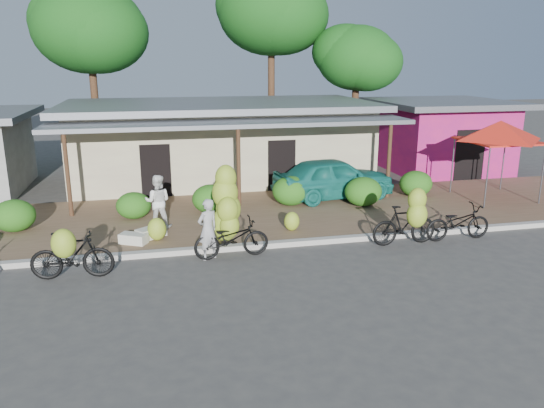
{
  "coord_description": "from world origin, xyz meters",
  "views": [
    {
      "loc": [
        -2.85,
        -11.7,
        5.11
      ],
      "look_at": [
        0.3,
        2.21,
        1.2
      ],
      "focal_mm": 35.0,
      "sensor_mm": 36.0,
      "label": 1
    }
  ],
  "objects_px": {
    "bike_left": "(71,254)",
    "teal_van": "(334,178)",
    "bike_center": "(229,222)",
    "bike_right": "(407,221)",
    "sack_far": "(133,239)",
    "tree_far_center": "(85,26)",
    "red_canopy": "(500,131)",
    "vendor": "(208,229)",
    "bystander": "(158,201)",
    "sack_near": "(151,233)",
    "tree_near_right": "(353,56)",
    "bike_far_right": "(458,222)",
    "tree_center_right": "(267,10)"
  },
  "relations": [
    {
      "from": "bike_left",
      "to": "teal_van",
      "type": "height_order",
      "value": "teal_van"
    },
    {
      "from": "bike_center",
      "to": "bike_right",
      "type": "bearing_deg",
      "value": -99.39
    },
    {
      "from": "bike_center",
      "to": "bike_right",
      "type": "relative_size",
      "value": 1.25
    },
    {
      "from": "bike_right",
      "to": "sack_far",
      "type": "relative_size",
      "value": 2.58
    },
    {
      "from": "tree_far_center",
      "to": "sack_far",
      "type": "bearing_deg",
      "value": -80.78
    },
    {
      "from": "red_canopy",
      "to": "bike_left",
      "type": "distance_m",
      "value": 15.05
    },
    {
      "from": "bike_right",
      "to": "vendor",
      "type": "distance_m",
      "value": 5.55
    },
    {
      "from": "bike_center",
      "to": "sack_far",
      "type": "bearing_deg",
      "value": 62.15
    },
    {
      "from": "sack_far",
      "to": "bystander",
      "type": "bearing_deg",
      "value": 61.85
    },
    {
      "from": "bike_left",
      "to": "sack_near",
      "type": "bearing_deg",
      "value": -33.63
    },
    {
      "from": "bike_left",
      "to": "teal_van",
      "type": "relative_size",
      "value": 0.44
    },
    {
      "from": "bystander",
      "to": "sack_near",
      "type": "bearing_deg",
      "value": 87.61
    },
    {
      "from": "bystander",
      "to": "teal_van",
      "type": "relative_size",
      "value": 0.36
    },
    {
      "from": "tree_near_right",
      "to": "bike_left",
      "type": "bearing_deg",
      "value": -131.55
    },
    {
      "from": "bike_far_right",
      "to": "sack_far",
      "type": "relative_size",
      "value": 2.68
    },
    {
      "from": "sack_far",
      "to": "tree_far_center",
      "type": "bearing_deg",
      "value": 99.22
    },
    {
      "from": "tree_far_center",
      "to": "bike_right",
      "type": "xyz_separation_m",
      "value": [
        9.65,
        -14.84,
        -5.9
      ]
    },
    {
      "from": "bike_left",
      "to": "bike_far_right",
      "type": "height_order",
      "value": "bike_left"
    },
    {
      "from": "tree_far_center",
      "to": "bike_right",
      "type": "height_order",
      "value": "tree_far_center"
    },
    {
      "from": "red_canopy",
      "to": "bike_right",
      "type": "xyz_separation_m",
      "value": [
        -5.43,
        -3.85,
        -1.89
      ]
    },
    {
      "from": "bike_left",
      "to": "vendor",
      "type": "height_order",
      "value": "vendor"
    },
    {
      "from": "bike_far_right",
      "to": "teal_van",
      "type": "bearing_deg",
      "value": 22.51
    },
    {
      "from": "bike_right",
      "to": "teal_van",
      "type": "xyz_separation_m",
      "value": [
        -0.39,
        5.11,
        0.17
      ]
    },
    {
      "from": "bike_right",
      "to": "sack_near",
      "type": "xyz_separation_m",
      "value": [
        -7.01,
        1.96,
        -0.45
      ]
    },
    {
      "from": "bike_far_right",
      "to": "sack_near",
      "type": "relative_size",
      "value": 2.36
    },
    {
      "from": "sack_near",
      "to": "teal_van",
      "type": "relative_size",
      "value": 0.19
    },
    {
      "from": "tree_center_right",
      "to": "bike_right",
      "type": "bearing_deg",
      "value": -87.56
    },
    {
      "from": "sack_far",
      "to": "bystander",
      "type": "height_order",
      "value": "bystander"
    },
    {
      "from": "tree_near_right",
      "to": "sack_far",
      "type": "height_order",
      "value": "tree_near_right"
    },
    {
      "from": "bike_left",
      "to": "sack_far",
      "type": "height_order",
      "value": "bike_left"
    },
    {
      "from": "red_canopy",
      "to": "teal_van",
      "type": "xyz_separation_m",
      "value": [
        -5.82,
        1.26,
        -1.72
      ]
    },
    {
      "from": "bike_left",
      "to": "red_canopy",
      "type": "bearing_deg",
      "value": -69.34
    },
    {
      "from": "bike_center",
      "to": "teal_van",
      "type": "relative_size",
      "value": 0.54
    },
    {
      "from": "tree_far_center",
      "to": "tree_near_right",
      "type": "distance_m",
      "value": 13.16
    },
    {
      "from": "sack_near",
      "to": "bystander",
      "type": "bearing_deg",
      "value": 75.87
    },
    {
      "from": "tree_far_center",
      "to": "bike_center",
      "type": "bearing_deg",
      "value": -71.93
    },
    {
      "from": "sack_near",
      "to": "teal_van",
      "type": "height_order",
      "value": "teal_van"
    },
    {
      "from": "red_canopy",
      "to": "bystander",
      "type": "height_order",
      "value": "red_canopy"
    },
    {
      "from": "tree_far_center",
      "to": "bike_right",
      "type": "relative_size",
      "value": 4.47
    },
    {
      "from": "tree_center_right",
      "to": "teal_van",
      "type": "bearing_deg",
      "value": -88.53
    },
    {
      "from": "bike_center",
      "to": "teal_van",
      "type": "height_order",
      "value": "bike_center"
    },
    {
      "from": "bike_far_right",
      "to": "vendor",
      "type": "bearing_deg",
      "value": 89.02
    },
    {
      "from": "bike_center",
      "to": "tree_far_center",
      "type": "bearing_deg",
      "value": 13.91
    },
    {
      "from": "bike_center",
      "to": "vendor",
      "type": "xyz_separation_m",
      "value": [
        -0.58,
        -0.22,
        -0.09
      ]
    },
    {
      "from": "bike_far_right",
      "to": "tree_far_center",
      "type": "bearing_deg",
      "value": 37.31
    },
    {
      "from": "sack_near",
      "to": "sack_far",
      "type": "height_order",
      "value": "sack_near"
    },
    {
      "from": "bike_left",
      "to": "bike_right",
      "type": "bearing_deg",
      "value": -83.23
    },
    {
      "from": "bike_far_right",
      "to": "teal_van",
      "type": "distance_m",
      "value": 5.38
    },
    {
      "from": "bike_center",
      "to": "tree_center_right",
      "type": "bearing_deg",
      "value": -20.29
    },
    {
      "from": "bystander",
      "to": "teal_van",
      "type": "distance_m",
      "value": 6.74
    }
  ]
}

